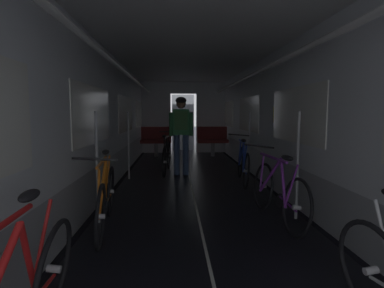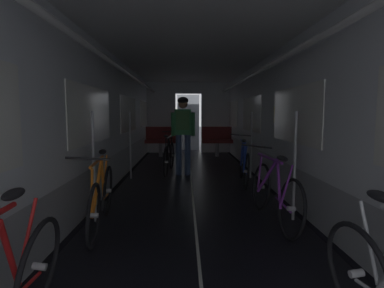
{
  "view_description": "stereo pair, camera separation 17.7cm",
  "coord_description": "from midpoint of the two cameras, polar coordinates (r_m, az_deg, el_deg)",
  "views": [
    {
      "loc": [
        -0.3,
        -1.74,
        1.37
      ],
      "look_at": [
        0.0,
        3.74,
        0.83
      ],
      "focal_mm": 28.87,
      "sensor_mm": 36.0,
      "label": 1
    },
    {
      "loc": [
        -0.13,
        -1.75,
        1.37
      ],
      "look_at": [
        0.0,
        3.74,
        0.83
      ],
      "focal_mm": 28.87,
      "sensor_mm": 36.0,
      "label": 2
    }
  ],
  "objects": [
    {
      "name": "train_car_shell",
      "position": [
        5.36,
        -0.88,
        9.18
      ],
      "size": [
        3.14,
        12.34,
        2.57
      ],
      "color": "black",
      "rests_on": "ground"
    },
    {
      "name": "bench_seat_far_left",
      "position": [
        9.87,
        -7.16,
        0.98
      ],
      "size": [
        0.98,
        0.51,
        0.95
      ],
      "color": "gray",
      "rests_on": "ground"
    },
    {
      "name": "bench_seat_far_right",
      "position": [
        9.91,
        3.27,
        1.04
      ],
      "size": [
        0.98,
        0.51,
        0.95
      ],
      "color": "gray",
      "rests_on": "ground"
    },
    {
      "name": "bicycle_purple",
      "position": [
        4.07,
        14.31,
        -8.58
      ],
      "size": [
        0.46,
        1.69,
        0.95
      ],
      "color": "black",
      "rests_on": "ground"
    },
    {
      "name": "bicycle_blue",
      "position": [
        6.13,
        8.59,
        -3.65
      ],
      "size": [
        0.44,
        1.69,
        0.95
      ],
      "color": "black",
      "rests_on": "ground"
    },
    {
      "name": "bicycle_orange",
      "position": [
        3.83,
        -16.92,
        -9.51
      ],
      "size": [
        0.44,
        1.69,
        0.95
      ],
      "color": "black",
      "rests_on": "ground"
    },
    {
      "name": "person_cyclist_aisle",
      "position": [
        6.79,
        -2.78,
        3.15
      ],
      "size": [
        0.53,
        0.4,
        1.73
      ],
      "color": "#384C75",
      "rests_on": "ground"
    },
    {
      "name": "bicycle_black_in_aisle",
      "position": [
        7.12,
        -5.41,
        -2.3
      ],
      "size": [
        0.44,
        1.69,
        0.94
      ],
      "color": "black",
      "rests_on": "ground"
    }
  ]
}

